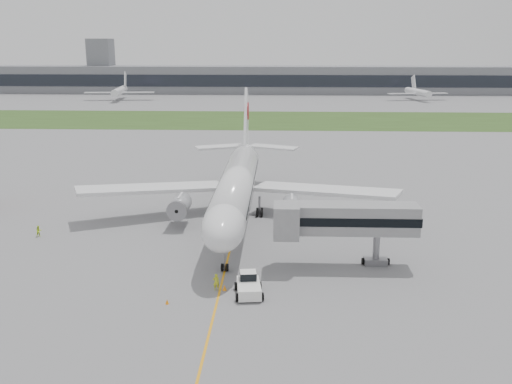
{
  "coord_description": "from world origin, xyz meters",
  "views": [
    {
      "loc": [
        6.29,
        -76.26,
        25.52
      ],
      "look_at": [
        2.89,
        2.0,
        5.06
      ],
      "focal_mm": 40.0,
      "sensor_mm": 36.0,
      "label": 1
    }
  ],
  "objects_px": {
    "jet_bridge": "(341,220)",
    "ground_crew_near": "(216,282)",
    "pushback_tug": "(249,285)",
    "airliner": "(237,183)"
  },
  "relations": [
    {
      "from": "pushback_tug",
      "to": "ground_crew_near",
      "type": "height_order",
      "value": "pushback_tug"
    },
    {
      "from": "jet_bridge",
      "to": "ground_crew_near",
      "type": "distance_m",
      "value": 16.35
    },
    {
      "from": "pushback_tug",
      "to": "jet_bridge",
      "type": "relative_size",
      "value": 0.27
    },
    {
      "from": "airliner",
      "to": "jet_bridge",
      "type": "bearing_deg",
      "value": -53.05
    },
    {
      "from": "jet_bridge",
      "to": "ground_crew_near",
      "type": "height_order",
      "value": "jet_bridge"
    },
    {
      "from": "ground_crew_near",
      "to": "jet_bridge",
      "type": "bearing_deg",
      "value": -157.29
    },
    {
      "from": "jet_bridge",
      "to": "airliner",
      "type": "bearing_deg",
      "value": 126.72
    },
    {
      "from": "airliner",
      "to": "pushback_tug",
      "type": "bearing_deg",
      "value": -83.15
    },
    {
      "from": "ground_crew_near",
      "to": "pushback_tug",
      "type": "bearing_deg",
      "value": 162.58
    },
    {
      "from": "jet_bridge",
      "to": "pushback_tug",
      "type": "bearing_deg",
      "value": -141.7
    }
  ]
}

